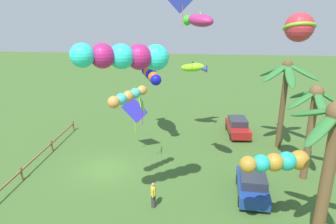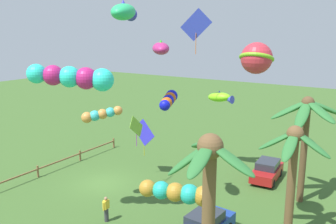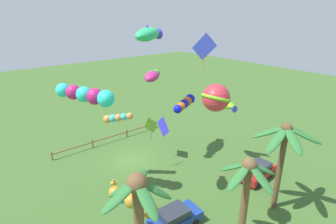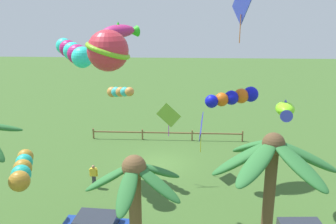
% 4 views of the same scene
% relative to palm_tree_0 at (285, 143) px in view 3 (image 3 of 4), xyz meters
% --- Properties ---
extents(ground_plane, '(120.00, 120.00, 0.00)m').
position_rel_palm_tree_0_xyz_m(ground_plane, '(5.16, -13.20, -5.69)').
color(ground_plane, '#3D6028').
extents(palm_tree_0, '(4.70, 4.49, 7.24)m').
position_rel_palm_tree_0_xyz_m(palm_tree_0, '(0.00, 0.00, 0.00)').
color(palm_tree_0, brown).
rests_on(palm_tree_0, ground).
extents(palm_tree_1, '(3.80, 3.75, 7.42)m').
position_rel_palm_tree_0_xyz_m(palm_tree_1, '(11.80, -1.09, -0.39)').
color(palm_tree_1, brown).
rests_on(palm_tree_1, ground).
extents(palm_tree_2, '(3.77, 3.85, 6.48)m').
position_rel_palm_tree_0_xyz_m(palm_tree_2, '(4.98, 0.49, -0.94)').
color(palm_tree_2, brown).
rests_on(palm_tree_2, ground).
extents(rail_fence, '(13.56, 0.12, 0.95)m').
position_rel_palm_tree_0_xyz_m(rail_fence, '(4.84, -18.41, -5.08)').
color(rail_fence, brown).
rests_on(rail_fence, ground).
extents(parked_car_0, '(4.00, 1.95, 1.51)m').
position_rel_palm_tree_0_xyz_m(parked_car_0, '(-2.36, -3.08, -4.94)').
color(parked_car_0, '#A51919').
rests_on(parked_car_0, ground).
extents(parked_car_1, '(4.01, 1.96, 1.51)m').
position_rel_palm_tree_0_xyz_m(parked_car_1, '(7.48, -3.34, -4.94)').
color(parked_car_1, navy).
rests_on(parked_car_1, ground).
extents(spectator_0, '(0.55, 0.26, 1.59)m').
position_rel_palm_tree_0_xyz_m(spectator_0, '(9.21, -9.19, -4.88)').
color(spectator_0, '#38383D').
rests_on(spectator_0, ground).
extents(kite_ball_0, '(1.88, 1.91, 1.59)m').
position_rel_palm_tree_0_xyz_m(kite_ball_0, '(6.18, -1.40, 4.26)').
color(kite_ball_0, '#CB2E3C').
extents(kite_tube_1, '(3.54, 1.98, 1.17)m').
position_rel_palm_tree_0_xyz_m(kite_tube_1, '(0.10, -10.59, 0.25)').
color(kite_tube_1, '#1015CF').
extents(kite_fish_2, '(2.13, 1.94, 0.89)m').
position_rel_palm_tree_0_xyz_m(kite_fish_2, '(6.67, -6.89, 4.64)').
color(kite_fish_2, '#BA266F').
extents(kite_tube_3, '(3.21, 4.08, 1.52)m').
position_rel_palm_tree_0_xyz_m(kite_tube_3, '(10.26, -10.18, 3.14)').
color(kite_tube_3, '#2AE4CC').
extents(kite_tube_4, '(2.06, 2.00, 1.00)m').
position_rel_palm_tree_0_xyz_m(kite_tube_4, '(7.60, -10.88, 0.45)').
color(kite_tube_4, '#DD8F40').
extents(kite_fish_5, '(3.90, 2.83, 1.58)m').
position_rel_palm_tree_0_xyz_m(kite_fish_5, '(2.95, -12.59, 6.96)').
color(kite_fish_5, '#2AC06E').
extents(kite_fish_6, '(1.40, 2.46, 1.02)m').
position_rel_palm_tree_0_xyz_m(kite_fish_6, '(-2.28, -7.18, 0.43)').
color(kite_fish_6, '#84EF1E').
extents(kite_tube_7, '(1.69, 3.39, 0.95)m').
position_rel_palm_tree_0_xyz_m(kite_tube_7, '(10.91, -3.03, -1.57)').
color(kite_tube_7, '#B98228').
extents(kite_diamond_8, '(1.65, 0.38, 2.28)m').
position_rel_palm_tree_0_xyz_m(kite_diamond_8, '(4.32, -10.61, -1.06)').
color(kite_diamond_8, '#7BBF31').
extents(kite_diamond_9, '(0.72, 2.27, 3.29)m').
position_rel_palm_tree_0_xyz_m(kite_diamond_9, '(0.29, -8.11, 6.01)').
color(kite_diamond_9, '#3340C1').
extents(kite_diamond_10, '(0.28, 2.12, 2.95)m').
position_rel_palm_tree_0_xyz_m(kite_diamond_10, '(2.12, -11.60, -2.18)').
color(kite_diamond_10, '#332ED8').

